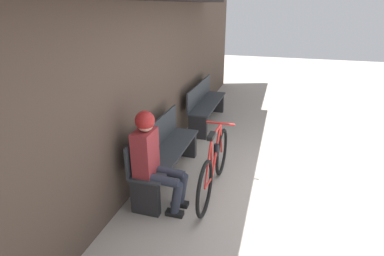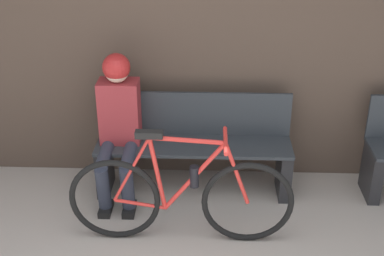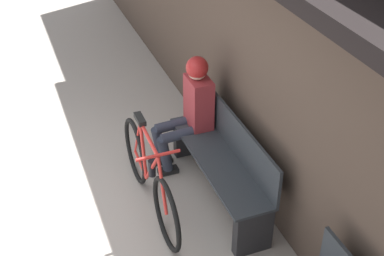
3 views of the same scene
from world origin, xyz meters
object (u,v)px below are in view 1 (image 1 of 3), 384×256
person_seated (153,155)px  park_bench_far (206,105)px  bicycle (214,166)px  park_bench_near (165,154)px

person_seated → park_bench_far: 3.03m
bicycle → park_bench_far: (2.45, 0.74, 0.04)m
park_bench_near → bicycle: bicycle is taller
bicycle → person_seated: bearing=131.5°
park_bench_near → person_seated: person_seated is taller
bicycle → person_seated: (-0.56, 0.63, 0.35)m
bicycle → park_bench_far: 2.56m
park_bench_near → bicycle: size_ratio=0.98×
person_seated → park_bench_far: person_seated is taller
park_bench_near → bicycle: bearing=-95.7°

